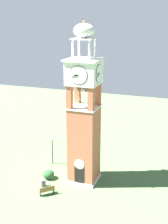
{
  "coord_description": "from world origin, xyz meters",
  "views": [
    {
      "loc": [
        10.64,
        -29.0,
        17.37
      ],
      "look_at": [
        0.0,
        0.0,
        7.89
      ],
      "focal_mm": 49.76,
      "sensor_mm": 36.0,
      "label": 1
    }
  ],
  "objects": [
    {
      "name": "ground",
      "position": [
        0.0,
        0.0,
        0.0
      ],
      "size": [
        80.0,
        80.0,
        0.0
      ],
      "primitive_type": "plane",
      "color": "#476B3D"
    },
    {
      "name": "clock_tower",
      "position": [
        -0.0,
        -0.0,
        6.94
      ],
      "size": [
        3.46,
        3.46,
        17.05
      ],
      "color": "#AD5B42",
      "rests_on": "ground"
    },
    {
      "name": "park_bench",
      "position": [
        -2.49,
        -4.18,
        0.48
      ],
      "size": [
        1.46,
        1.43,
        0.95
      ],
      "color": "brown",
      "rests_on": "ground"
    },
    {
      "name": "lamp_post",
      "position": [
        -4.95,
        2.3,
        2.45
      ],
      "size": [
        0.36,
        0.36,
        3.49
      ],
      "color": "black",
      "rests_on": "ground"
    },
    {
      "name": "trash_bin",
      "position": [
        -3.57,
        -2.91,
        0.4
      ],
      "size": [
        0.52,
        0.52,
        0.8
      ],
      "primitive_type": "cylinder",
      "color": "#4C4C51",
      "rests_on": "ground"
    },
    {
      "name": "shrub_near_entry",
      "position": [
        -3.81,
        -1.15,
        0.5
      ],
      "size": [
        1.26,
        1.26,
        1.01
      ],
      "primitive_type": "ellipsoid",
      "color": "#234C28",
      "rests_on": "ground"
    }
  ]
}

